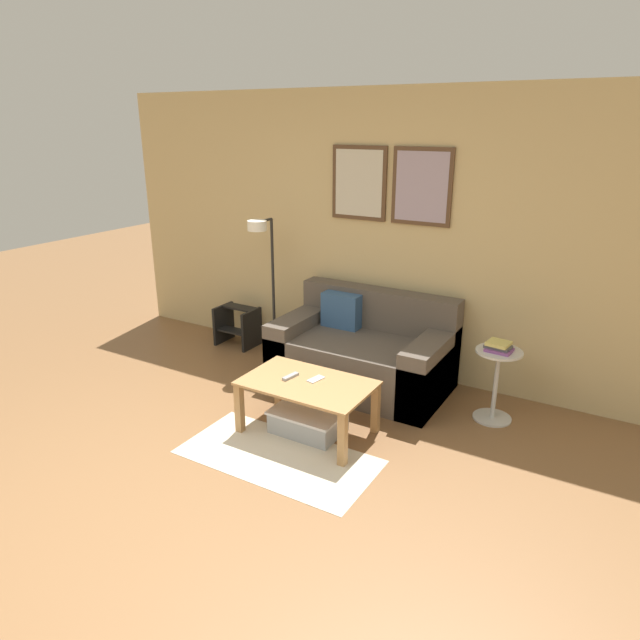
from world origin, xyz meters
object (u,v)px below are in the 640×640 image
at_px(coffee_table, 307,391).
at_px(side_table, 496,378).
at_px(cell_phone, 316,379).
at_px(step_stool, 237,325).
at_px(couch, 363,354).
at_px(floor_lamp, 264,264).
at_px(book_stack, 499,347).
at_px(remote_control, 291,376).
at_px(storage_bin, 308,421).

distance_m(coffee_table, side_table, 1.49).
height_order(cell_phone, step_stool, cell_phone).
bearing_deg(coffee_table, couch, 90.97).
relative_size(floor_lamp, step_stool, 3.44).
xyz_separation_m(side_table, cell_phone, (-1.14, -0.86, 0.07)).
xyz_separation_m(coffee_table, book_stack, (1.17, 0.92, 0.28)).
bearing_deg(coffee_table, book_stack, 38.24).
relative_size(side_table, cell_phone, 4.22).
height_order(coffee_table, book_stack, book_stack).
xyz_separation_m(remote_control, step_stool, (-1.45, 1.16, -0.21)).
bearing_deg(step_stool, coffee_table, -36.04).
bearing_deg(remote_control, book_stack, 44.32).
relative_size(couch, step_stool, 3.70).
bearing_deg(side_table, book_stack, -135.67).
distance_m(couch, cell_phone, 0.91).
distance_m(coffee_table, remote_control, 0.17).
bearing_deg(floor_lamp, step_stool, 160.65).
height_order(book_stack, cell_phone, book_stack).
bearing_deg(storage_bin, couch, 91.25).
bearing_deg(floor_lamp, coffee_table, -42.16).
bearing_deg(book_stack, cell_phone, -143.03).
bearing_deg(couch, floor_lamp, 179.28).
xyz_separation_m(side_table, step_stool, (-2.77, 0.24, -0.13)).
relative_size(remote_control, step_stool, 0.37).
bearing_deg(cell_phone, step_stool, 157.98).
xyz_separation_m(book_stack, remote_control, (-1.32, -0.92, -0.20)).
xyz_separation_m(couch, remote_control, (-0.13, -0.97, 0.13)).
height_order(couch, step_stool, couch).
xyz_separation_m(floor_lamp, remote_control, (0.93, -0.98, -0.56)).
xyz_separation_m(floor_lamp, step_stool, (-0.51, 0.18, -0.76)).
relative_size(coffee_table, step_stool, 2.37).
height_order(floor_lamp, remote_control, floor_lamp).
xyz_separation_m(storage_bin, floor_lamp, (-1.09, 0.98, 0.89)).
height_order(couch, cell_phone, couch).
relative_size(storage_bin, remote_control, 3.61).
bearing_deg(side_table, coffee_table, -141.71).
bearing_deg(storage_bin, floor_lamp, 137.97).
relative_size(floor_lamp, book_stack, 6.57).
relative_size(coffee_table, book_stack, 4.53).
xyz_separation_m(storage_bin, cell_phone, (0.03, 0.07, 0.33)).
distance_m(side_table, step_stool, 2.78).
bearing_deg(storage_bin, side_table, 38.39).
bearing_deg(storage_bin, coffee_table, -176.90).
bearing_deg(storage_bin, book_stack, 38.35).
height_order(storage_bin, step_stool, step_stool).
bearing_deg(side_table, storage_bin, -141.61).
height_order(side_table, remote_control, side_table).
distance_m(storage_bin, floor_lamp, 1.72).
relative_size(storage_bin, floor_lamp, 0.38).
distance_m(floor_lamp, step_stool, 0.94).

